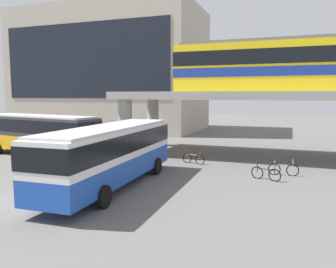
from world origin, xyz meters
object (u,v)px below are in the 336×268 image
(bus_secondary, at_px, (39,131))
(bicycle_black, at_px, (266,174))
(train, at_px, (331,64))
(station_building, at_px, (111,71))
(bicycle_silver, at_px, (283,169))
(bus_main, at_px, (111,150))
(bicycle_brown, at_px, (193,159))

(bus_secondary, relative_size, bicycle_black, 6.66)
(train, height_order, bicycle_black, train)
(station_building, relative_size, bicycle_black, 14.94)
(bicycle_silver, relative_size, bicycle_black, 1.05)
(train, relative_size, bus_main, 2.06)
(bus_secondary, xyz_separation_m, bicycle_black, (17.59, -2.00, -1.63))
(bus_main, bearing_deg, train, 46.02)
(station_building, distance_m, bicycle_black, 34.03)
(bus_secondary, xyz_separation_m, bicycle_silver, (18.50, -0.50, -1.63))
(bus_main, relative_size, bus_secondary, 0.98)
(bus_main, height_order, bus_secondary, same)
(train, distance_m, bicycle_brown, 11.95)
(bus_main, distance_m, bus_secondary, 11.90)
(station_building, xyz_separation_m, bicycle_silver, (24.06, -22.20, -7.83))
(bicycle_silver, relative_size, bicycle_brown, 1.02)
(bicycle_brown, bearing_deg, bicycle_silver, -14.45)
(bus_secondary, height_order, bicycle_silver, bus_secondary)
(bicycle_brown, bearing_deg, station_building, 131.11)
(train, height_order, bus_main, train)
(bus_main, bearing_deg, station_building, 119.13)
(bus_main, distance_m, bicycle_black, 8.83)
(station_building, bearing_deg, bus_main, -60.87)
(bus_main, distance_m, bicycle_brown, 7.94)
(train, relative_size, bicycle_black, 13.48)
(bicycle_silver, bearing_deg, train, 63.96)
(station_building, relative_size, bicycle_silver, 14.17)
(bus_main, xyz_separation_m, bicycle_silver, (8.43, 5.83, -1.63))
(bus_main, distance_m, bicycle_silver, 10.38)
(bus_main, bearing_deg, bicycle_brown, 72.11)
(bus_secondary, xyz_separation_m, bicycle_brown, (12.46, 1.06, -1.63))
(bicycle_black, bearing_deg, station_building, 134.32)
(bus_main, height_order, bicycle_black, bus_main)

